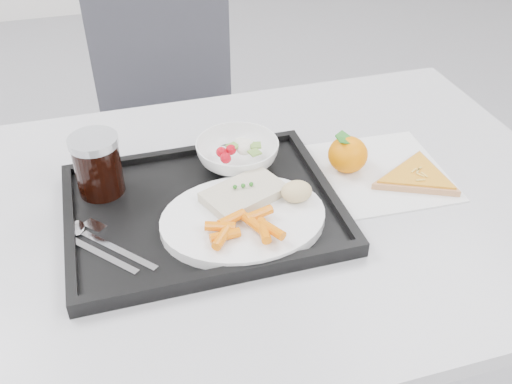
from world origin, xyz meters
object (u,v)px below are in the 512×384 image
Objects in this scene: cola_glass at (98,164)px; dinner_plate at (243,219)px; tangerine at (348,154)px; pizza_slice at (417,177)px; salad_bowl at (237,153)px; tray at (203,210)px; table at (245,232)px; chair at (171,104)px.

dinner_plate is at bearing -36.13° from cola_glass.
cola_glass is at bearing 174.55° from tangerine.
salad_bowl is at bearing 157.85° from pizza_slice.
tray reaches higher than pizza_slice.
cola_glass is (-0.21, 0.16, 0.05)m from dinner_plate.
pizza_slice is (0.40, -0.02, 0.00)m from tray.
tangerine is (0.20, -0.06, -0.00)m from salad_bowl.
chair reaches higher than table.
salad_bowl reaches higher than tray.
pizza_slice is (0.11, -0.07, -0.02)m from tangerine.
tangerine reaches higher than table.
table is 11.11× the size of cola_glass.
pizza_slice is (0.55, -0.11, -0.06)m from cola_glass.
dinner_plate is (0.05, -0.06, 0.02)m from tray.
table is at bearing 5.34° from tray.
table is 2.67× the size of tray.
salad_bowl is (0.01, 0.10, 0.11)m from table.
chair is 0.88m from dinner_plate.
tray is at bearing -94.08° from chair.
dinner_plate is 0.34m from pizza_slice.
tray is at bearing -174.66° from table.
dinner_plate is at bearing -90.11° from chair.
pizza_slice is (0.32, -0.02, 0.08)m from table.
pizza_slice reaches higher than table.
pizza_slice is at bearing -2.52° from tray.
table is 0.11m from tray.
cola_glass is (-0.21, -0.70, 0.28)m from chair.
salad_bowl is 1.41× the size of cola_glass.
table is 0.80m from chair.
dinner_plate reaches higher than table.
tray is (-0.07, -0.01, 0.08)m from table.
chair is at bearing 107.25° from tangerine.
tangerine is (0.21, 0.04, 0.10)m from table.
tray is at bearing 131.75° from dinner_plate.
chair is 2.07× the size of tray.
tray is (-0.06, -0.79, 0.22)m from chair.
table is at bearing -88.65° from chair.
tray is at bearing -129.91° from salad_bowl.
dinner_plate is (-0.02, -0.07, 0.09)m from table.
tangerine reaches higher than salad_bowl.
salad_bowl is at bearing 81.70° from table.
cola_glass reaches higher than table.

